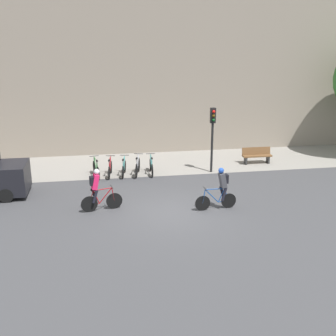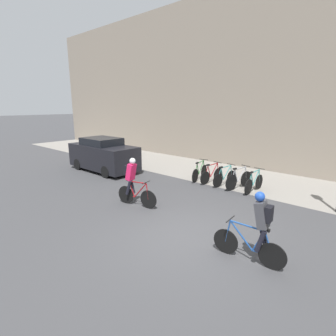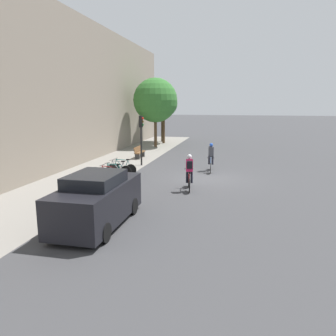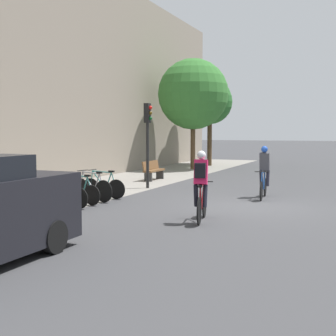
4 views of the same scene
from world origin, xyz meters
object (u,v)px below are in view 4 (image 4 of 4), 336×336
Objects in this scene: cyclist_pink at (201,184)px; bench at (153,170)px; parked_bike_0 at (53,197)px; parked_bike_2 at (80,192)px; parked_bike_4 at (103,187)px; traffic_light_pole at (148,129)px; parked_bike_3 at (92,188)px; cyclist_grey at (264,170)px; parked_bike_1 at (67,195)px.

cyclist_pink is 1.10× the size of bench.
parked_bike_2 is (1.39, 0.00, -0.01)m from parked_bike_0.
parked_bike_0 reaches higher than bench.
parked_bike_4 is 3.66m from traffic_light_pole.
parked_bike_0 is at bearing 178.15° from traffic_light_pole.
cyclist_grey is at bearing -59.48° from parked_bike_3.
parked_bike_4 is at bearing -0.00° from parked_bike_2.
traffic_light_pole is at bearing -3.50° from parked_bike_4.
parked_bike_1 is 2.09m from parked_bike_4.
parked_bike_2 is at bearing -173.09° from bench.
parked_bike_3 is 6.71m from bench.
bench is (8.04, 0.89, 0.08)m from parked_bike_1.
cyclist_grey is at bearing -53.87° from parked_bike_2.
bench is (8.65, 5.27, -0.48)m from cyclist_pink.
parked_bike_2 is at bearing 177.58° from traffic_light_pole.
parked_bike_0 is 1.39m from parked_bike_2.
cyclist_pink is 1.06× the size of parked_bike_0.
traffic_light_pole is 2.07× the size of bench.
traffic_light_pole is (5.80, 4.19, 1.38)m from cyclist_pink.
cyclist_grey is at bearing -6.63° from cyclist_pink.
cyclist_grey is at bearing -48.97° from parked_bike_1.
parked_bike_4 is (2.09, -0.00, 0.01)m from parked_bike_1.
parked_bike_4 is at bearing 58.37° from cyclist_pink.
traffic_light_pole is at bearing 79.56° from cyclist_grey.
cyclist_pink is 7.29m from traffic_light_pole.
cyclist_pink is 1.07× the size of parked_bike_4.
parked_bike_1 is at bearing 131.03° from cyclist_grey.
parked_bike_3 is (2.08, 0.00, 0.02)m from parked_bike_0.
cyclist_pink is 1.12× the size of parked_bike_1.
cyclist_grey is at bearing -100.44° from traffic_light_pole.
parked_bike_0 is 8.78m from bench.
parked_bike_2 is at bearing -0.01° from parked_bike_1.
parked_bike_0 is 0.69m from parked_bike_1.
parked_bike_0 is at bearing -179.99° from parked_bike_4.
parked_bike_2 is 0.95× the size of parked_bike_4.
parked_bike_1 is at bearing 0.05° from parked_bike_0.
parked_bike_0 is 1.01× the size of parked_bike_4.
parked_bike_4 is at bearing -0.01° from parked_bike_1.
bench is (6.65, 0.89, 0.05)m from parked_bike_3.
cyclist_pink reaches higher than parked_bike_0.
cyclist_grey reaches higher than parked_bike_4.
parked_bike_1 is (0.61, 4.38, -0.56)m from cyclist_pink.
cyclist_pink is at bearing 173.37° from cyclist_grey.
parked_bike_0 is at bearing 91.06° from cyclist_pink.
traffic_light_pole reaches higher than parked_bike_3.
cyclist_pink is at bearing -121.63° from parked_bike_4.
cyclist_pink is at bearing -106.60° from parked_bike_2.
cyclist_grey is at bearing -65.82° from parked_bike_4.
parked_bike_0 is 2.78m from parked_bike_4.
parked_bike_3 is 4.26m from traffic_light_pole.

